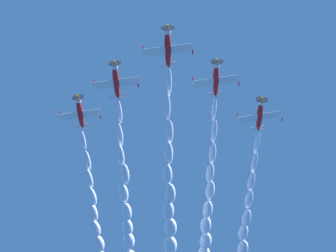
# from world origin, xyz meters

# --- Properties ---
(airplane_lead) EXTENTS (9.95, 8.98, 3.56)m
(airplane_lead) POSITION_xyz_m (1.64, 5.42, 75.43)
(airplane_lead) COLOR red
(airplane_left_wingman) EXTENTS (9.90, 8.98, 3.71)m
(airplane_left_wingman) POSITION_xyz_m (13.40, 12.19, 77.92)
(airplane_left_wingman) COLOR red
(airplane_right_wingman) EXTENTS (9.93, 8.97, 3.71)m
(airplane_right_wingman) POSITION_xyz_m (-7.13, 16.49, 77.31)
(airplane_right_wingman) COLOR red
(airplane_outer_left) EXTENTS (9.91, 9.00, 3.54)m
(airplane_outer_left) POSITION_xyz_m (25.17, 18.63, 76.59)
(airplane_outer_left) COLOR red
(airplane_outer_right) EXTENTS (9.91, 8.99, 3.61)m
(airplane_outer_right) POSITION_xyz_m (-13.96, 27.50, 78.31)
(airplane_outer_right) COLOR red
(smoke_trail_lead) EXTENTS (15.10, 60.20, 10.24)m
(smoke_trail_lead) POSITION_xyz_m (11.29, 49.62, 69.70)
(smoke_trail_lead) COLOR white
(smoke_trail_left_wingman) EXTENTS (15.06, 61.01, 10.38)m
(smoke_trail_left_wingman) POSITION_xyz_m (22.75, 56.50, 72.18)
(smoke_trail_left_wingman) COLOR white
(smoke_trail_right_wingman) EXTENTS (14.51, 60.37, 10.15)m
(smoke_trail_right_wingman) POSITION_xyz_m (2.24, 60.79, 71.60)
(smoke_trail_right_wingman) COLOR white
(smoke_trail_outer_right) EXTENTS (15.78, 60.53, 10.30)m
(smoke_trail_outer_right) POSITION_xyz_m (-4.39, 71.69, 72.60)
(smoke_trail_outer_right) COLOR white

